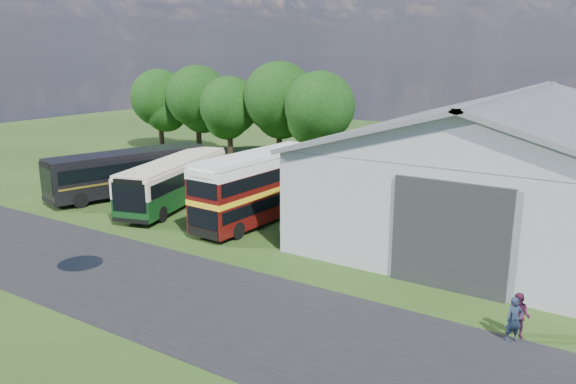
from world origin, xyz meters
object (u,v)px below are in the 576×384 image
Objects in this scene: storage_shed at (512,157)px; bus_dark_single at (129,172)px; visitor_a at (514,320)px; bus_maroon_double at (259,188)px; bus_green_single at (175,181)px; visitor_b at (519,316)px.

storage_shed reaches higher than bus_dark_single.
visitor_a is at bearing -76.97° from storage_shed.
bus_maroon_double is 5.95× the size of visitor_a.
bus_maroon_double reaches higher than bus_green_single.
visitor_a is at bearing -32.63° from bus_green_single.
bus_maroon_double is 12.09m from bus_dark_single.
bus_green_single reaches higher than visitor_b.
storage_shed is at bearing 62.41° from visitor_a.
bus_green_single is 25.07m from visitor_a.
storage_shed is 2.03× the size of bus_dark_single.
visitor_a is at bearing 1.91° from bus_dark_single.
storage_shed is 2.42× the size of bus_maroon_double.
visitor_b is at bearing -31.66° from bus_green_single.
bus_dark_single is (-25.26, -7.88, -2.42)m from storage_shed.
storage_shed is 16.07m from visitor_a.
storage_shed is 14.22× the size of visitor_b.
bus_green_single is 7.26m from bus_maroon_double.
bus_maroon_double reaches higher than visitor_b.
storage_shed is 2.10× the size of bus_green_single.
bus_maroon_double is at bearing 167.91° from visitor_b.
bus_dark_single is (-12.08, 0.24, -0.43)m from bus_maroon_double.
bus_green_single is 0.97× the size of bus_dark_single.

